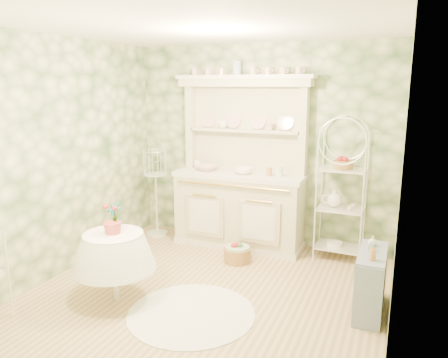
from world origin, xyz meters
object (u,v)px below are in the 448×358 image
at_px(kitchen_dresser, 239,163).
at_px(round_table, 115,265).
at_px(bakers_rack, 341,191).
at_px(birdcage_stand, 156,184).
at_px(side_shelf, 371,282).
at_px(floor_basket, 237,252).

bearing_deg(kitchen_dresser, round_table, -107.39).
height_order(bakers_rack, birdcage_stand, bakers_rack).
xyz_separation_m(side_shelf, floor_basket, (-1.62, 0.66, -0.19)).
height_order(kitchen_dresser, side_shelf, kitchen_dresser).
bearing_deg(bakers_rack, side_shelf, -66.86).
distance_m(bakers_rack, birdcage_stand, 2.59).
distance_m(side_shelf, floor_basket, 1.76).
relative_size(kitchen_dresser, birdcage_stand, 1.49).
bearing_deg(round_table, birdcage_stand, 108.84).
height_order(side_shelf, round_table, round_table).
height_order(bakers_rack, side_shelf, bakers_rack).
distance_m(side_shelf, round_table, 2.53).
bearing_deg(round_table, kitchen_dresser, 72.61).
distance_m(bakers_rack, round_table, 2.84).
distance_m(round_table, birdcage_stand, 2.02).
bearing_deg(floor_basket, birdcage_stand, 161.51).
relative_size(bakers_rack, round_table, 2.37).
bearing_deg(floor_basket, round_table, -120.00).
relative_size(side_shelf, floor_basket, 1.88).
xyz_separation_m(bakers_rack, round_table, (-1.94, -2.00, -0.51)).
xyz_separation_m(side_shelf, round_table, (-2.42, -0.73, 0.06)).
bearing_deg(side_shelf, bakers_rack, 103.42).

